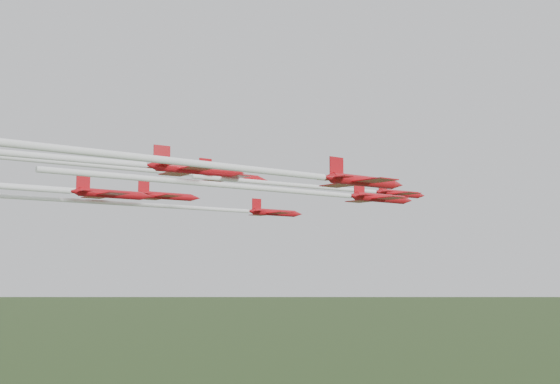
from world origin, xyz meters
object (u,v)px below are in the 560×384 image
Objects in this scene: jet_row2_right at (314,193)px; jet_row4_right at (79,159)px; jet_row4_left at (25,188)px; jet_row3_mid at (146,170)px; jet_row2_left at (173,206)px; jet_row3_left at (80,190)px; jet_row3_right at (241,168)px; jet_lead at (358,190)px.

jet_row4_right reaches higher than jet_row2_right.
jet_row4_left reaches higher than jet_row2_right.
jet_row3_mid reaches higher than jet_row4_left.
jet_row2_left is 22.85m from jet_row4_left.
jet_row2_right is 0.94× the size of jet_row4_right.
jet_row3_mid is at bearing -137.81° from jet_row2_right.
jet_row2_right is 21.57m from jet_row3_mid.
jet_row3_left is 52.26m from jet_row3_right.
jet_row2_right is 0.93× the size of jet_row3_mid.
jet_row2_right is 28.69m from jet_row4_right.
jet_row3_left reaches higher than jet_row3_right.
jet_row4_right is (20.10, -30.09, 1.53)m from jet_row2_left.
jet_row2_left is 1.14× the size of jet_row3_right.
jet_row3_left is (-41.52, -4.41, 2.84)m from jet_row2_right.
jet_lead is 24.72m from jet_row2_right.
jet_row4_left is (-2.26, -22.72, 0.94)m from jet_row2_left.
jet_row3_left is at bearing 161.63° from jet_row4_right.
jet_lead is at bearing 57.76° from jet_row2_left.
jet_row4_left is (-21.68, -43.03, -1.84)m from jet_lead.
jet_row3_right is at bearing -6.00° from jet_row3_left.
jet_row3_left is 0.99× the size of jet_row3_right.
jet_row3_mid is (9.69, -13.17, 3.24)m from jet_row2_left.
jet_row3_right is 1.14× the size of jet_row4_right.
jet_row3_mid is 19.94m from jet_row4_right.
jet_row2_left is at bearing 95.55° from jet_row4_left.
jet_row3_left reaches higher than jet_row2_right.
jet_row2_right reaches higher than jet_row3_right.
jet_row4_right is at bearing -7.04° from jet_row4_left.
jet_row4_right is (0.67, -50.41, -1.25)m from jet_lead.
jet_row3_left is 1.12× the size of jet_row3_mid.
jet_row4_left reaches higher than jet_row2_left.
jet_lead reaches higher than jet_row2_left.
jet_row4_right is (-8.11, -27.48, 1.60)m from jet_row2_right.
jet_lead is at bearing 52.78° from jet_row3_left.
jet_row2_left is (-19.42, -20.32, -2.77)m from jet_lead.
jet_row3_left is (-32.73, -27.34, -0.01)m from jet_lead.
jet_row3_mid reaches higher than jet_row3_right.
jet_lead is at bearing 87.23° from jet_row3_mid.
jet_row2_left reaches higher than jet_row2_right.
jet_row3_left reaches higher than jet_lead.
jet_lead is 0.85× the size of jet_row2_right.
jet_row3_left is (-13.31, -7.02, 2.77)m from jet_row2_left.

